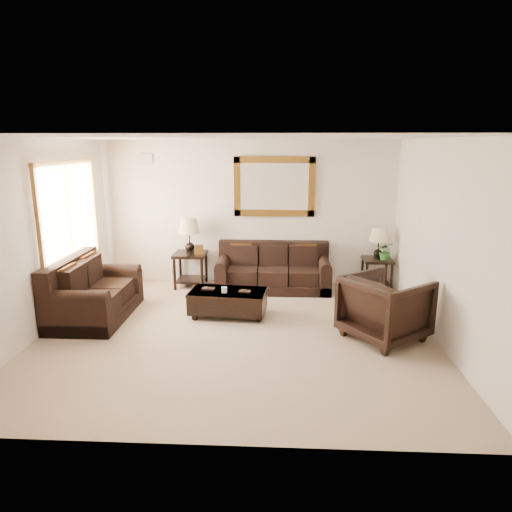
# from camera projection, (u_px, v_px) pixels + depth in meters

# --- Properties ---
(room) EXTENTS (5.51, 5.01, 2.71)m
(room) POSITION_uv_depth(u_px,v_px,m) (236.00, 240.00, 6.18)
(room) COLOR gray
(room) RESTS_ON ground
(window) EXTENTS (0.07, 1.96, 1.66)m
(window) POSITION_uv_depth(u_px,v_px,m) (70.00, 214.00, 7.14)
(window) COLOR white
(window) RESTS_ON room
(mirror) EXTENTS (1.50, 0.06, 1.10)m
(mirror) POSITION_uv_depth(u_px,v_px,m) (274.00, 187.00, 8.43)
(mirror) COLOR #49240E
(mirror) RESTS_ON room
(air_vent) EXTENTS (0.25, 0.02, 0.18)m
(air_vent) POSITION_uv_depth(u_px,v_px,m) (146.00, 159.00, 8.44)
(air_vent) COLOR #999999
(air_vent) RESTS_ON room
(sofa) EXTENTS (2.06, 0.89, 0.84)m
(sofa) POSITION_uv_depth(u_px,v_px,m) (273.00, 273.00, 8.43)
(sofa) COLOR black
(sofa) RESTS_ON room
(loveseat) EXTENTS (0.99, 1.67, 0.94)m
(loveseat) POSITION_uv_depth(u_px,v_px,m) (91.00, 296.00, 7.02)
(loveseat) COLOR black
(loveseat) RESTS_ON room
(end_table_left) EXTENTS (0.59, 0.59, 1.30)m
(end_table_left) POSITION_uv_depth(u_px,v_px,m) (190.00, 242.00, 8.45)
(end_table_left) COLOR black
(end_table_left) RESTS_ON room
(end_table_right) EXTENTS (0.52, 0.52, 1.15)m
(end_table_right) POSITION_uv_depth(u_px,v_px,m) (378.00, 249.00, 8.34)
(end_table_right) COLOR black
(end_table_right) RESTS_ON room
(coffee_table) EXTENTS (1.24, 0.75, 0.50)m
(coffee_table) POSITION_uv_depth(u_px,v_px,m) (228.00, 300.00, 7.11)
(coffee_table) COLOR black
(coffee_table) RESTS_ON room
(armchair) EXTENTS (1.29, 1.30, 0.98)m
(armchair) POSITION_uv_depth(u_px,v_px,m) (385.00, 305.00, 6.21)
(armchair) COLOR black
(armchair) RESTS_ON floor
(potted_plant) EXTENTS (0.39, 0.41, 0.26)m
(potted_plant) POSITION_uv_depth(u_px,v_px,m) (385.00, 253.00, 8.25)
(potted_plant) COLOR #235D20
(potted_plant) RESTS_ON end_table_right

